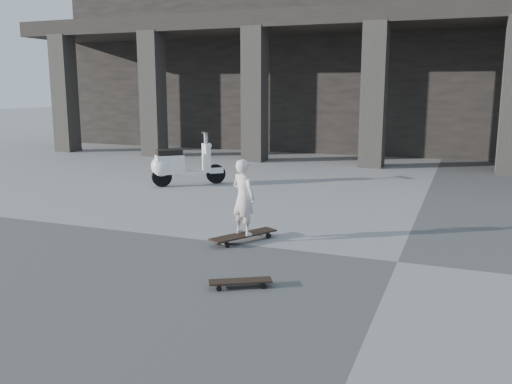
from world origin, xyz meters
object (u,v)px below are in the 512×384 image
(longboard, at_px, (244,236))
(child, at_px, (243,197))
(skateboard_spare, at_px, (240,282))
(scooter, at_px, (176,165))

(longboard, xyz_separation_m, child, (0.00, 0.00, 0.58))
(longboard, distance_m, skateboard_spare, 1.88)
(child, height_order, scooter, child)
(longboard, relative_size, scooter, 0.77)
(longboard, bearing_deg, scooter, 70.91)
(skateboard_spare, bearing_deg, longboard, 81.62)
(child, bearing_deg, skateboard_spare, 133.87)
(child, bearing_deg, longboard, 112.26)
(child, relative_size, scooter, 0.80)
(scooter, bearing_deg, skateboard_spare, -96.10)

